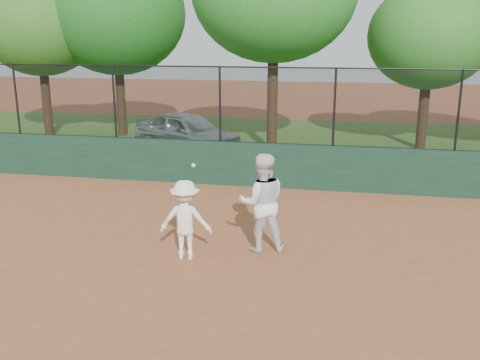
% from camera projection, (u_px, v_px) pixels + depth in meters
% --- Properties ---
extents(ground, '(80.00, 80.00, 0.00)m').
position_uv_depth(ground, '(168.00, 280.00, 8.98)').
color(ground, '#9C5632').
rests_on(ground, ground).
extents(back_wall, '(26.00, 0.20, 1.20)m').
position_uv_depth(back_wall, '(238.00, 164.00, 14.50)').
color(back_wall, '#1A3B28').
rests_on(back_wall, ground).
extents(grass_strip, '(36.00, 12.00, 0.01)m').
position_uv_depth(grass_strip, '(270.00, 143.00, 20.33)').
color(grass_strip, '#335A1C').
rests_on(grass_strip, ground).
extents(parked_car, '(4.42, 3.39, 1.40)m').
position_uv_depth(parked_car, '(187.00, 132.00, 18.65)').
color(parked_car, '#ADB3B7').
rests_on(parked_car, ground).
extents(player_second, '(1.08, 0.94, 1.89)m').
position_uv_depth(player_second, '(262.00, 203.00, 10.02)').
color(player_second, white).
rests_on(player_second, ground).
extents(player_main, '(1.01, 0.65, 1.87)m').
position_uv_depth(player_main, '(185.00, 220.00, 9.70)').
color(player_main, white).
rests_on(player_main, ground).
extents(fence_assembly, '(26.00, 0.06, 2.00)m').
position_uv_depth(fence_assembly, '(237.00, 103.00, 14.08)').
color(fence_assembly, black).
rests_on(fence_assembly, back_wall).
extents(tree_0, '(4.60, 4.18, 6.37)m').
position_uv_depth(tree_0, '(39.00, 24.00, 20.66)').
color(tree_0, '#402817').
rests_on(tree_0, ground).
extents(tree_1, '(5.44, 4.94, 7.12)m').
position_uv_depth(tree_1, '(116.00, 14.00, 20.71)').
color(tree_1, '#3C2914').
rests_on(tree_1, ground).
extents(tree_3, '(4.21, 3.83, 5.77)m').
position_uv_depth(tree_3, '(430.00, 36.00, 18.26)').
color(tree_3, '#3D2714').
rests_on(tree_3, ground).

